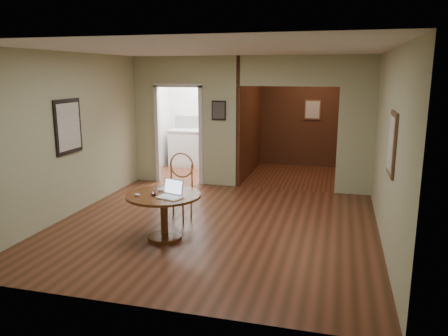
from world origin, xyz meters
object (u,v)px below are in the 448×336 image
(chair, at_px, (179,183))
(open_laptop, at_px, (172,192))
(dining_table, at_px, (164,206))
(closed_laptop, at_px, (168,190))

(chair, distance_m, open_laptop, 1.05)
(open_laptop, bearing_deg, dining_table, 169.08)
(dining_table, distance_m, open_laptop, 0.30)
(dining_table, height_order, chair, chair)
(chair, xyz_separation_m, open_laptop, (0.27, -1.00, 0.13))
(dining_table, bearing_deg, chair, 96.73)
(open_laptop, distance_m, closed_laptop, 0.31)
(chair, xyz_separation_m, closed_laptop, (0.10, -0.74, 0.08))
(dining_table, xyz_separation_m, closed_laptop, (-0.00, 0.18, 0.19))
(chair, bearing_deg, closed_laptop, -78.08)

